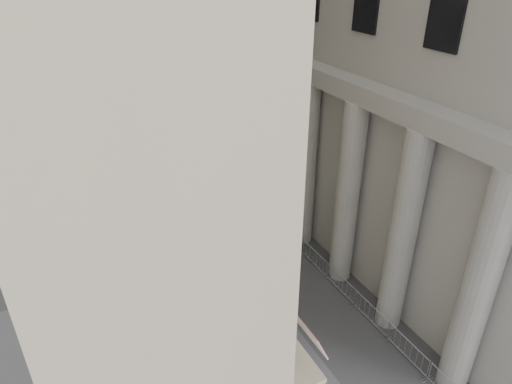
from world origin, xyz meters
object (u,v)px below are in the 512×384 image
(info_kiosk, at_px, (186,233))
(pedestrian_a, at_px, (199,191))
(security_tent, at_px, (165,208))
(pedestrian_b, at_px, (226,182))
(street_lamp, at_px, (154,129))

(info_kiosk, distance_m, pedestrian_a, 5.52)
(security_tent, height_order, pedestrian_b, security_tent)
(street_lamp, xyz_separation_m, pedestrian_b, (4.49, -1.50, -4.38))
(pedestrian_a, height_order, pedestrian_b, pedestrian_b)
(info_kiosk, xyz_separation_m, pedestrian_b, (4.85, 5.13, 0.03))
(security_tent, bearing_deg, street_lamp, 77.66)
(street_lamp, xyz_separation_m, info_kiosk, (-0.36, -6.63, -4.41))
(street_lamp, relative_size, pedestrian_a, 5.25)
(info_kiosk, xyz_separation_m, pedestrian_a, (2.66, 4.83, -0.08))
(pedestrian_a, bearing_deg, security_tent, 76.82)
(street_lamp, height_order, pedestrian_a, street_lamp)
(info_kiosk, bearing_deg, security_tent, -150.62)
(info_kiosk, height_order, pedestrian_b, pedestrian_b)
(street_lamp, bearing_deg, pedestrian_a, -31.52)
(street_lamp, distance_m, pedestrian_b, 6.45)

